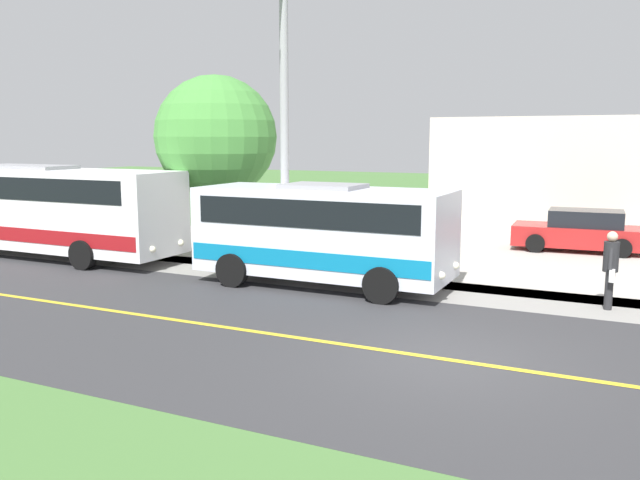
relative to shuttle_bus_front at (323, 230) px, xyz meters
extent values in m
plane|color=#477238|center=(4.53, 4.53, -1.50)|extent=(120.00, 120.00, 0.00)
cube|color=#333335|center=(4.53, 4.53, -1.50)|extent=(8.00, 100.00, 0.01)
cube|color=gray|center=(-0.67, 4.53, -1.50)|extent=(2.40, 100.00, 0.01)
cube|color=#B2ADA3|center=(-7.87, 7.53, -1.50)|extent=(14.00, 36.00, 0.01)
cube|color=gold|center=(4.53, 4.53, -1.50)|extent=(0.16, 100.00, 0.00)
cube|color=silver|center=(0.00, 0.00, -0.03)|extent=(2.47, 6.78, 2.26)
cube|color=#0C72A5|center=(0.00, 0.00, -0.60)|extent=(2.51, 6.65, 0.44)
cube|color=black|center=(0.00, 0.00, 0.55)|extent=(2.51, 6.10, 0.70)
cube|color=gray|center=(0.00, 0.00, 1.16)|extent=(1.48, 2.03, 0.12)
cylinder|color=black|center=(-1.23, 2.10, -1.05)|extent=(0.25, 0.90, 0.90)
cylinder|color=black|center=(1.23, 2.10, -1.05)|extent=(0.25, 0.90, 0.90)
cylinder|color=black|center=(-1.23, -2.10, -1.05)|extent=(0.25, 0.90, 0.90)
cylinder|color=black|center=(1.23, -2.10, -1.05)|extent=(0.25, 0.90, 0.90)
sphere|color=#F2EACC|center=(-0.68, 3.41, -0.80)|extent=(0.20, 0.20, 0.20)
sphere|color=#F2EACC|center=(0.68, 3.41, -0.80)|extent=(0.20, 0.20, 0.20)
cube|color=white|center=(0.02, -10.99, 0.12)|extent=(2.43, 11.53, 2.56)
cube|color=maroon|center=(0.02, -10.99, -0.60)|extent=(2.47, 11.30, 0.44)
cube|color=black|center=(0.02, -10.99, 0.85)|extent=(2.47, 10.38, 0.70)
cube|color=gray|center=(0.02, -10.99, 1.46)|extent=(1.46, 3.46, 0.12)
cylinder|color=black|center=(-1.20, -7.41, -1.05)|extent=(0.25, 0.90, 0.90)
cylinder|color=black|center=(1.23, -7.41, -1.05)|extent=(0.25, 0.90, 0.90)
sphere|color=#F2EACC|center=(-0.65, -5.20, -0.80)|extent=(0.20, 0.20, 0.20)
sphere|color=#F2EACC|center=(0.69, -5.20, -0.80)|extent=(0.20, 0.20, 0.20)
cylinder|color=#262628|center=(-0.70, 7.03, -1.06)|extent=(0.18, 0.18, 0.88)
cylinder|color=#262628|center=(-0.50, 7.03, -1.06)|extent=(0.18, 0.18, 0.88)
cylinder|color=#262628|center=(-0.60, 7.03, -0.28)|extent=(0.34, 0.34, 0.70)
sphere|color=beige|center=(-0.60, 7.03, 0.19)|extent=(0.24, 0.24, 0.24)
cylinder|color=#262628|center=(-0.78, 7.03, -0.24)|extent=(0.29, 0.10, 0.63)
cube|color=beige|center=(-0.86, 7.08, -0.67)|extent=(0.20, 0.12, 0.28)
cylinder|color=#262628|center=(-0.42, 7.03, -0.24)|extent=(0.29, 0.10, 0.63)
cube|color=white|center=(-0.34, 7.08, -0.67)|extent=(0.20, 0.12, 0.28)
cylinder|color=#9E9EA3|center=(-0.47, -1.41, 2.48)|extent=(0.24, 0.24, 7.97)
cube|color=#A51E1E|center=(-8.75, 5.76, -0.97)|extent=(2.02, 4.48, 0.70)
cube|color=black|center=(-8.76, 5.96, -0.34)|extent=(1.65, 2.49, 0.57)
cylinder|color=black|center=(-7.78, 4.44, -1.18)|extent=(0.25, 0.65, 0.64)
cylinder|color=black|center=(-9.58, 4.35, -1.18)|extent=(0.25, 0.65, 0.64)
cylinder|color=black|center=(-7.92, 7.17, -1.18)|extent=(0.25, 0.65, 0.64)
cylinder|color=black|center=(-9.71, 7.08, -1.18)|extent=(0.25, 0.65, 0.64)
cylinder|color=#4C3826|center=(-2.87, -5.32, -0.29)|extent=(0.36, 0.36, 2.43)
sphere|color=#478C3D|center=(-2.87, -5.32, 2.45)|extent=(4.07, 4.07, 4.07)
camera|label=1|loc=(15.73, 7.39, 2.43)|focal=37.03mm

